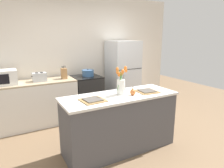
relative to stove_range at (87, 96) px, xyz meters
name	(u,v)px	position (x,y,z in m)	size (l,w,h in m)	color
ground_plane	(119,148)	(-0.10, -1.60, -0.45)	(10.00, 10.00, 0.00)	brown
back_wall	(76,55)	(-0.10, 0.40, 0.90)	(5.20, 0.08, 2.70)	silver
kitchen_island	(120,122)	(-0.10, -1.60, 0.00)	(1.80, 0.66, 0.90)	#4C4C51
back_counter	(33,104)	(-1.16, 0.00, 0.00)	(1.68, 0.60, 0.90)	silver
stove_range	(87,96)	(0.00, 0.00, 0.00)	(0.60, 0.61, 0.90)	black
refrigerator	(123,75)	(0.95, 0.00, 0.38)	(0.68, 0.67, 1.67)	silver
flower_vase	(121,84)	(-0.07, -1.58, 0.62)	(0.20, 0.19, 0.44)	silver
pear_figurine	(133,92)	(0.06, -1.71, 0.50)	(0.08, 0.08, 0.14)	#C66B33
plate_setting_left	(93,100)	(-0.57, -1.65, 0.46)	(0.34, 0.34, 0.02)	olive
plate_setting_right	(147,91)	(0.37, -1.65, 0.46)	(0.34, 0.34, 0.02)	olive
toaster	(39,77)	(-1.00, -0.01, 0.54)	(0.28, 0.18, 0.17)	#B7BABC
cooking_pot	(88,73)	(0.04, 0.01, 0.52)	(0.27, 0.27, 0.16)	#386093
microwave	(3,78)	(-1.64, 0.00, 0.59)	(0.48, 0.37, 0.27)	white
knife_block	(64,73)	(-0.50, 0.01, 0.56)	(0.10, 0.14, 0.27)	#A37547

